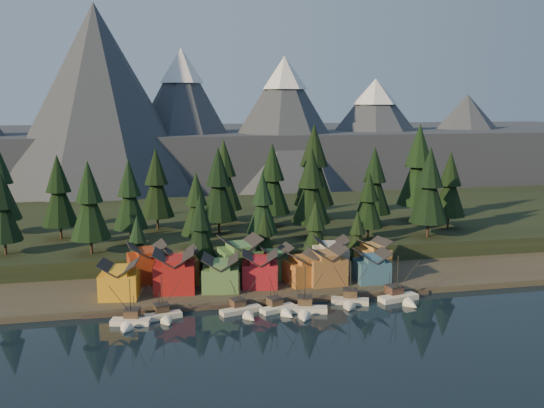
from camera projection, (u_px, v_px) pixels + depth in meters
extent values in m
plane|color=black|center=(280.00, 329.00, 122.90)|extent=(500.00, 500.00, 0.00)
cube|color=#3B372B|center=(246.00, 272.00, 161.31)|extent=(400.00, 50.00, 1.50)
cube|color=black|center=(222.00, 227.00, 209.11)|extent=(420.00, 100.00, 6.00)
cube|color=#4F4138|center=(264.00, 301.00, 138.71)|extent=(80.00, 4.00, 1.00)
cube|color=#444A58|center=(187.00, 155.00, 351.62)|extent=(560.00, 160.00, 30.00)
cone|color=#444A58|center=(98.00, 103.00, 279.38)|extent=(100.00, 100.00, 90.00)
cone|color=#444A58|center=(183.00, 121.00, 306.59)|extent=(80.00, 80.00, 72.00)
cone|color=white|center=(181.00, 66.00, 302.02)|extent=(22.40, 22.40, 17.28)
cone|color=#444A58|center=(284.00, 125.00, 305.83)|extent=(84.00, 84.00, 68.00)
cone|color=white|center=(284.00, 73.00, 301.51)|extent=(23.52, 23.52, 16.32)
cone|color=#444A58|center=(374.00, 132.00, 333.59)|extent=(92.00, 92.00, 58.00)
cone|color=white|center=(376.00, 91.00, 329.90)|extent=(25.76, 25.76, 13.92)
cone|color=#444A58|center=(465.00, 137.00, 354.52)|extent=(88.00, 88.00, 50.00)
cube|color=white|center=(131.00, 323.00, 125.74)|extent=(8.49, 4.56, 1.51)
cone|color=white|center=(125.00, 330.00, 121.38)|extent=(3.38, 3.31, 2.83)
cube|color=black|center=(131.00, 325.00, 125.84)|extent=(8.69, 4.65, 0.33)
cube|color=#503A2A|center=(132.00, 313.00, 126.95)|extent=(3.58, 3.44, 1.70)
cube|color=#2C2929|center=(132.00, 309.00, 126.79)|extent=(3.80, 3.66, 0.19)
cylinder|color=black|center=(130.00, 299.00, 125.40)|extent=(0.17, 0.17, 8.50)
cylinder|color=black|center=(134.00, 305.00, 128.38)|extent=(0.13, 0.13, 4.15)
cube|color=beige|center=(163.00, 317.00, 129.29)|extent=(8.19, 4.18, 1.45)
cone|color=beige|center=(168.00, 323.00, 125.41)|extent=(3.19, 3.14, 2.73)
cube|color=black|center=(163.00, 319.00, 129.38)|extent=(8.38, 4.26, 0.32)
cube|color=#453424|center=(161.00, 308.00, 130.35)|extent=(3.38, 3.24, 1.64)
cube|color=#2C2929|center=(161.00, 304.00, 130.19)|extent=(3.59, 3.45, 0.18)
cylinder|color=black|center=(162.00, 294.00, 128.92)|extent=(0.16, 0.16, 8.18)
cylinder|color=black|center=(160.00, 300.00, 131.60)|extent=(0.13, 0.13, 4.00)
cube|color=beige|center=(241.00, 311.00, 132.65)|extent=(9.65, 5.05, 1.42)
cone|color=beige|center=(251.00, 318.00, 128.21)|extent=(3.42, 3.76, 2.67)
cube|color=black|center=(241.00, 313.00, 132.74)|extent=(9.88, 5.15, 0.31)
cube|color=brown|center=(238.00, 303.00, 133.90)|extent=(3.46, 3.33, 1.60)
cube|color=#2C2929|center=(238.00, 299.00, 133.75)|extent=(3.67, 3.55, 0.18)
cylinder|color=black|center=(240.00, 290.00, 132.36)|extent=(0.16, 0.16, 8.01)
cylinder|color=black|center=(234.00, 295.00, 135.37)|extent=(0.12, 0.12, 3.92)
cube|color=white|center=(278.00, 310.00, 133.59)|extent=(8.51, 5.26, 1.45)
cone|color=white|center=(289.00, 316.00, 129.88)|extent=(3.49, 3.51, 2.72)
cube|color=black|center=(278.00, 312.00, 133.68)|extent=(8.72, 5.37, 0.32)
cube|color=#4E3B29|center=(275.00, 302.00, 134.59)|extent=(3.65, 3.54, 1.63)
cube|color=#2C2929|center=(275.00, 298.00, 134.44)|extent=(3.88, 3.77, 0.18)
cylinder|color=black|center=(277.00, 288.00, 133.21)|extent=(0.16, 0.16, 8.17)
cylinder|color=black|center=(271.00, 294.00, 135.78)|extent=(0.13, 0.13, 3.99)
cube|color=silver|center=(305.00, 310.00, 133.14)|extent=(10.27, 5.52, 1.58)
cone|color=silver|center=(304.00, 319.00, 127.83)|extent=(3.76, 4.04, 2.96)
cube|color=black|center=(305.00, 313.00, 133.24)|extent=(10.52, 5.64, 0.34)
cube|color=brown|center=(305.00, 301.00, 134.65)|extent=(3.84, 3.70, 1.77)
cube|color=#2C2929|center=(305.00, 297.00, 134.49)|extent=(4.08, 3.95, 0.20)
cylinder|color=black|center=(305.00, 287.00, 132.86)|extent=(0.18, 0.18, 8.87)
cylinder|color=black|center=(305.00, 292.00, 136.43)|extent=(0.14, 0.14, 4.34)
cube|color=beige|center=(350.00, 302.00, 138.64)|extent=(9.00, 5.83, 1.57)
cone|color=beige|center=(349.00, 309.00, 134.09)|extent=(3.80, 3.78, 2.95)
cube|color=black|center=(350.00, 304.00, 138.74)|extent=(9.21, 5.95, 0.34)
cube|color=brown|center=(350.00, 293.00, 139.90)|extent=(4.00, 3.89, 1.77)
cube|color=#2C2929|center=(350.00, 289.00, 139.74)|extent=(4.25, 4.14, 0.20)
cylinder|color=black|center=(351.00, 280.00, 138.28)|extent=(0.18, 0.18, 8.84)
cylinder|color=black|center=(351.00, 285.00, 141.39)|extent=(0.14, 0.14, 4.32)
cube|color=silver|center=(398.00, 299.00, 140.82)|extent=(9.93, 5.12, 1.67)
cone|color=silver|center=(412.00, 305.00, 136.17)|extent=(3.76, 3.84, 3.13)
cube|color=black|center=(398.00, 301.00, 140.92)|extent=(10.17, 5.22, 0.36)
cube|color=#4D3329|center=(394.00, 290.00, 142.10)|extent=(3.94, 3.78, 1.88)
cube|color=#2C2929|center=(394.00, 286.00, 141.92)|extent=(4.19, 4.03, 0.21)
cylinder|color=black|center=(398.00, 275.00, 140.42)|extent=(0.19, 0.19, 9.38)
cylinder|color=black|center=(389.00, 282.00, 143.61)|extent=(0.15, 0.15, 4.59)
cube|color=gold|center=(120.00, 285.00, 137.73)|extent=(9.45, 8.54, 5.84)
cube|color=gold|center=(119.00, 270.00, 137.15)|extent=(5.64, 7.86, 1.19)
cube|color=maroon|center=(175.00, 277.00, 142.34)|extent=(10.28, 9.36, 6.81)
cube|color=maroon|center=(174.00, 260.00, 141.66)|extent=(6.05, 8.73, 1.33)
cube|color=#4D7740|center=(221.00, 278.00, 143.36)|extent=(9.83, 9.38, 5.68)
cube|color=#4D7740|center=(221.00, 264.00, 142.78)|extent=(6.03, 8.51, 1.20)
cube|color=maroon|center=(260.00, 274.00, 146.18)|extent=(9.59, 8.80, 5.92)
cube|color=maroon|center=(260.00, 260.00, 145.59)|extent=(5.85, 7.97, 1.18)
cube|color=#A9642B|center=(303.00, 273.00, 148.38)|extent=(9.10, 9.10, 5.48)
cube|color=#A9642B|center=(303.00, 260.00, 147.84)|extent=(5.70, 8.23, 1.08)
cube|color=olive|center=(326.00, 270.00, 148.37)|extent=(9.31, 7.99, 6.55)
cube|color=olive|center=(326.00, 255.00, 147.72)|extent=(5.30, 7.61, 1.25)
cube|color=#325A76|center=(372.00, 271.00, 149.95)|extent=(8.16, 7.21, 5.42)
cube|color=#325A76|center=(372.00, 258.00, 149.41)|extent=(4.61, 6.93, 1.11)
cube|color=maroon|center=(147.00, 268.00, 149.70)|extent=(9.92, 9.06, 6.99)
cube|color=maroon|center=(147.00, 252.00, 149.02)|extent=(5.89, 8.39, 1.26)
cube|color=#A3692A|center=(181.00, 271.00, 148.51)|extent=(8.40, 7.95, 6.41)
cube|color=#A3692A|center=(181.00, 256.00, 147.89)|extent=(4.85, 7.54, 1.11)
cube|color=#4B7D44|center=(240.00, 263.00, 153.31)|extent=(10.87, 9.59, 7.42)
cube|color=#4B7D44|center=(240.00, 246.00, 152.57)|extent=(6.43, 8.86, 1.39)
cube|color=#3E723E|center=(275.00, 267.00, 153.27)|extent=(8.63, 7.29, 5.76)
cube|color=#3E723E|center=(275.00, 253.00, 152.69)|extent=(4.95, 6.89, 1.15)
cube|color=beige|center=(331.00, 260.00, 157.63)|extent=(9.44, 8.61, 6.66)
cube|color=beige|center=(331.00, 246.00, 156.98)|extent=(5.60, 7.98, 1.20)
cube|color=#AD7C3D|center=(373.00, 260.00, 159.59)|extent=(8.68, 8.31, 6.05)
cube|color=#AD7C3D|center=(373.00, 246.00, 159.00)|extent=(5.36, 7.51, 1.05)
cylinder|color=#332319|center=(5.00, 247.00, 158.70)|extent=(0.70, 0.70, 3.86)
cone|color=black|center=(3.00, 216.00, 157.30)|extent=(9.42, 9.42, 13.28)
cone|color=black|center=(1.00, 190.00, 156.15)|extent=(6.43, 6.43, 9.64)
cylinder|color=#332319|center=(61.00, 232.00, 176.58)|extent=(0.70, 0.70, 4.36)
cone|color=black|center=(59.00, 200.00, 175.00)|extent=(10.65, 10.65, 15.01)
cone|color=black|center=(58.00, 173.00, 173.71)|extent=(7.26, 7.26, 10.89)
cylinder|color=#332319|center=(91.00, 246.00, 159.41)|extent=(0.70, 0.70, 4.34)
cone|color=black|center=(90.00, 211.00, 157.83)|extent=(10.62, 10.62, 14.96)
cone|color=black|center=(88.00, 181.00, 156.54)|extent=(7.24, 7.24, 10.86)
cylinder|color=#332319|center=(131.00, 235.00, 173.07)|extent=(0.70, 0.70, 4.17)
cone|color=black|center=(130.00, 203.00, 171.56)|extent=(10.20, 10.20, 14.38)
cone|color=black|center=(129.00, 177.00, 170.32)|extent=(6.96, 6.96, 10.44)
cylinder|color=#332319|center=(158.00, 223.00, 189.17)|extent=(0.70, 0.70, 4.52)
cone|color=black|center=(157.00, 192.00, 187.53)|extent=(11.05, 11.05, 15.57)
cone|color=black|center=(156.00, 166.00, 186.19)|extent=(7.53, 7.53, 11.30)
cylinder|color=#332319|center=(197.00, 240.00, 167.25)|extent=(0.70, 0.70, 3.66)
cone|color=black|center=(197.00, 212.00, 165.92)|extent=(8.96, 8.96, 12.62)
cone|color=black|center=(196.00, 188.00, 164.83)|extent=(6.11, 6.11, 9.16)
cylinder|color=#332319|center=(219.00, 226.00, 183.29)|extent=(0.70, 0.70, 4.64)
cone|color=black|center=(219.00, 194.00, 181.61)|extent=(11.34, 11.34, 15.98)
cone|color=black|center=(218.00, 166.00, 180.23)|extent=(7.73, 7.73, 11.60)
cylinder|color=#332319|center=(262.00, 239.00, 169.09)|extent=(0.70, 0.70, 3.64)
cone|color=black|center=(262.00, 211.00, 167.77)|extent=(8.90, 8.90, 12.55)
cone|color=black|center=(262.00, 188.00, 166.69)|extent=(6.07, 6.07, 9.11)
cylinder|color=#332319|center=(272.00, 220.00, 193.80)|extent=(0.70, 0.70, 4.72)
cone|color=black|center=(272.00, 188.00, 192.09)|extent=(11.54, 11.54, 16.25)
cone|color=black|center=(272.00, 162.00, 190.68)|extent=(7.86, 7.86, 11.80)
cylinder|color=#332319|center=(311.00, 229.00, 179.10)|extent=(0.70, 0.70, 4.69)
cone|color=black|center=(311.00, 195.00, 177.40)|extent=(11.46, 11.46, 16.14)
cone|color=black|center=(311.00, 167.00, 176.00)|extent=(7.81, 7.81, 11.72)
cylinder|color=#332319|center=(313.00, 212.00, 204.77)|extent=(0.70, 0.70, 5.71)
cone|color=black|center=(314.00, 175.00, 202.70)|extent=(13.96, 13.96, 19.67)
cone|color=black|center=(314.00, 145.00, 201.00)|extent=(9.52, 9.52, 14.27)
cylinder|color=#332319|center=(368.00, 232.00, 177.73)|extent=(0.70, 0.70, 3.49)
cone|color=black|center=(369.00, 207.00, 176.46)|extent=(8.52, 8.52, 12.01)
cone|color=black|center=(369.00, 186.00, 175.43)|extent=(5.81, 5.81, 8.72)
cylinder|color=#332319|center=(373.00, 219.00, 194.73)|extent=(0.70, 0.70, 4.50)
cone|color=black|center=(374.00, 189.00, 193.10)|extent=(11.01, 11.01, 15.52)
cone|color=black|center=(375.00, 164.00, 191.76)|extent=(7.51, 7.51, 11.26)
cylinder|color=#332319|center=(428.00, 229.00, 179.46)|extent=(0.70, 0.70, 4.71)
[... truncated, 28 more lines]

